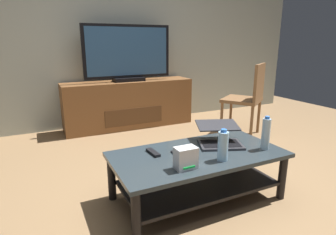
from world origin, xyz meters
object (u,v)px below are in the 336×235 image
(cell_phone, at_px, (178,154))
(television, at_px, (128,54))
(water_bottle_near, at_px, (266,134))
(water_bottle_far, at_px, (223,146))
(dining_chair, at_px, (248,96))
(coffee_table, at_px, (197,167))
(laptop, at_px, (219,137))
(router_box, at_px, (186,158))
(tv_remote, at_px, (153,152))
(media_cabinet, at_px, (129,104))

(cell_phone, bearing_deg, television, 87.00)
(water_bottle_near, relative_size, water_bottle_far, 1.15)
(dining_chair, bearing_deg, coffee_table, -143.07)
(dining_chair, relative_size, water_bottle_near, 3.54)
(laptop, distance_m, router_box, 0.55)
(cell_phone, bearing_deg, tv_remote, 153.82)
(media_cabinet, bearing_deg, coffee_table, -93.95)
(router_box, bearing_deg, water_bottle_far, 0.89)
(router_box, distance_m, water_bottle_near, 0.72)
(dining_chair, bearing_deg, water_bottle_far, -136.60)
(water_bottle_near, xyz_separation_m, tv_remote, (-0.81, 0.28, -0.11))
(laptop, xyz_separation_m, water_bottle_far, (-0.18, -0.28, 0.05))
(coffee_table, xyz_separation_m, water_bottle_near, (0.50, -0.16, 0.24))
(coffee_table, bearing_deg, laptop, 19.73)
(router_box, bearing_deg, media_cabinet, 81.03)
(coffee_table, relative_size, router_box, 8.76)
(laptop, bearing_deg, coffee_table, -160.27)
(media_cabinet, height_order, water_bottle_far, media_cabinet)
(dining_chair, bearing_deg, tv_remote, -151.62)
(coffee_table, distance_m, water_bottle_near, 0.58)
(laptop, relative_size, router_box, 3.13)
(router_box, distance_m, tv_remote, 0.34)
(media_cabinet, xyz_separation_m, water_bottle_near, (0.36, -2.23, 0.18))
(laptop, height_order, tv_remote, laptop)
(dining_chair, height_order, tv_remote, dining_chair)
(cell_phone, xyz_separation_m, tv_remote, (-0.16, 0.10, 0.01))
(router_box, bearing_deg, laptop, 31.38)
(water_bottle_far, relative_size, cell_phone, 1.61)
(media_cabinet, relative_size, dining_chair, 1.94)
(water_bottle_near, bearing_deg, television, 99.22)
(router_box, relative_size, tv_remote, 0.91)
(dining_chair, relative_size, router_box, 6.33)
(laptop, height_order, water_bottle_near, water_bottle_near)
(coffee_table, relative_size, television, 1.06)
(dining_chair, relative_size, laptop, 2.02)
(television, xyz_separation_m, cell_phone, (-0.29, -2.02, -0.63))
(dining_chair, distance_m, cell_phone, 1.84)
(laptop, bearing_deg, water_bottle_near, -45.59)
(coffee_table, relative_size, laptop, 2.80)
(coffee_table, distance_m, water_bottle_far, 0.30)
(water_bottle_near, height_order, tv_remote, water_bottle_near)
(cell_phone, bearing_deg, water_bottle_near, -10.67)
(television, relative_size, dining_chair, 1.30)
(coffee_table, relative_size, water_bottle_far, 5.66)
(laptop, bearing_deg, tv_remote, 176.70)
(router_box, relative_size, cell_phone, 1.04)
(router_box, xyz_separation_m, water_bottle_near, (0.72, 0.04, 0.05))
(router_box, bearing_deg, tv_remote, 106.55)
(dining_chair, bearing_deg, laptop, -139.92)
(router_box, height_order, water_bottle_far, water_bottle_far)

